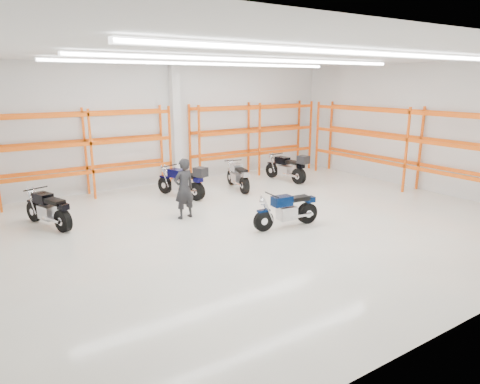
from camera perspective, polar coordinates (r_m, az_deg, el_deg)
ground at (r=12.16m, az=3.51°, el=-3.91°), size 14.00×14.00×0.00m
room_shell at (r=11.58m, az=3.69°, el=11.73°), size 14.02×12.02×4.51m
motorcycle_main at (r=11.65m, az=6.55°, el=-2.45°), size 2.00×0.66×0.98m
motorcycle_back_a at (r=12.62m, az=-24.10°, el=-2.26°), size 0.94×1.98×1.01m
motorcycle_back_b at (r=14.56m, az=-7.46°, el=1.32°), size 1.05×2.15×1.14m
motorcycle_back_c at (r=15.58m, az=-0.23°, el=2.02°), size 0.80×2.02×1.00m
motorcycle_back_d at (r=16.93m, az=6.48°, el=3.19°), size 0.71×2.20×1.13m
standing_man at (r=12.30m, az=-7.48°, el=0.44°), size 0.69×0.51×1.75m
structural_column at (r=16.65m, az=-8.55°, el=8.88°), size 0.32×0.32×4.50m
pallet_racking_back_left at (r=15.27m, az=-19.63°, el=5.95°), size 5.67×0.87×3.00m
pallet_racking_back_right at (r=18.09m, az=1.88°, el=7.99°), size 5.67×0.87×3.00m
pallet_racking_side at (r=16.40m, az=22.22°, el=6.36°), size 0.87×9.07×3.00m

